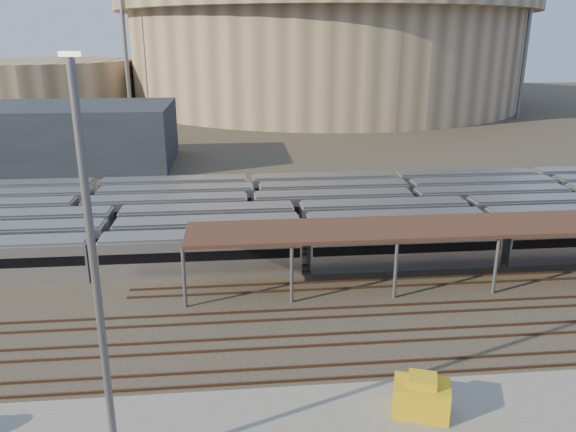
% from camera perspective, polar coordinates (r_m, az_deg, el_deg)
% --- Properties ---
extents(ground, '(420.00, 420.00, 0.00)m').
position_cam_1_polar(ground, '(45.27, -0.18, -9.49)').
color(ground, '#383026').
rests_on(ground, ground).
extents(subway_trains, '(116.95, 23.90, 3.60)m').
position_cam_1_polar(subway_trains, '(61.67, -1.38, -0.06)').
color(subway_trains, silver).
rests_on(subway_trains, ground).
extents(inspection_shed, '(60.30, 6.00, 5.30)m').
position_cam_1_polar(inspection_shed, '(53.42, 23.57, -0.89)').
color(inspection_shed, slate).
rests_on(inspection_shed, ground).
extents(empty_tracks, '(170.00, 9.62, 0.18)m').
position_cam_1_polar(empty_tracks, '(40.87, 0.51, -12.60)').
color(empty_tracks, '#4C3323').
rests_on(empty_tracks, ground).
extents(stadium, '(124.00, 124.00, 32.50)m').
position_cam_1_polar(stadium, '(182.34, 3.59, 16.53)').
color(stadium, tan).
rests_on(stadium, ground).
extents(secondary_arena, '(56.00, 56.00, 14.00)m').
position_cam_1_polar(secondary_arena, '(179.57, -24.43, 11.97)').
color(secondary_arena, tan).
rests_on(secondary_arena, ground).
extents(service_building, '(42.00, 20.00, 10.00)m').
position_cam_1_polar(service_building, '(101.23, -23.72, 7.43)').
color(service_building, '#1E232D').
rests_on(service_building, ground).
extents(floodlight_0, '(4.00, 1.00, 38.40)m').
position_cam_1_polar(floodlight_0, '(152.26, -16.30, 17.19)').
color(floodlight_0, slate).
rests_on(floodlight_0, ground).
extents(floodlight_2, '(4.00, 1.00, 38.40)m').
position_cam_1_polar(floodlight_2, '(158.26, 23.16, 16.51)').
color(floodlight_2, slate).
rests_on(floodlight_2, ground).
extents(floodlight_3, '(4.00, 1.00, 38.40)m').
position_cam_1_polar(floodlight_3, '(200.09, -7.79, 17.73)').
color(floodlight_3, slate).
rests_on(floodlight_3, ground).
extents(yard_light_pole, '(0.81, 0.36, 20.04)m').
position_cam_1_polar(yard_light_pole, '(26.50, -18.92, -6.56)').
color(yard_light_pole, slate).
rests_on(yard_light_pole, apron).
extents(yellow_equipment, '(3.60, 2.86, 1.96)m').
position_cam_1_polar(yellow_equipment, '(34.32, 13.36, -17.60)').
color(yellow_equipment, gold).
rests_on(yellow_equipment, apron).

